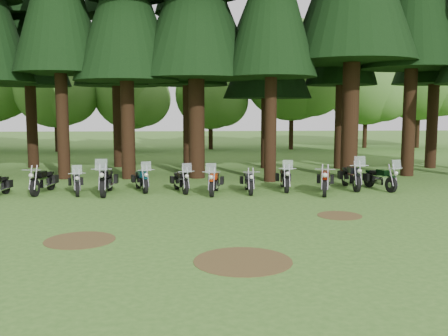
{
  "coord_description": "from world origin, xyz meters",
  "views": [
    {
      "loc": [
        -0.06,
        -14.65,
        3.36
      ],
      "look_at": [
        1.12,
        5.0,
        1.0
      ],
      "focal_mm": 40.0,
      "sensor_mm": 36.0,
      "label": 1
    }
  ],
  "objects": [
    {
      "name": "motorcycle_4",
      "position": [
        -2.21,
        5.65,
        0.44
      ],
      "size": [
        0.86,
        2.05,
        1.31
      ],
      "rotation": [
        0.0,
        0.0,
        0.3
      ],
      "color": "black",
      "rests_on": "ground"
    },
    {
      "name": "motorcycle_10",
      "position": [
        6.5,
        5.65,
        0.5
      ],
      "size": [
        0.44,
        2.36,
        1.49
      ],
      "rotation": [
        0.0,
        0.0,
        -0.02
      ],
      "color": "black",
      "rests_on": "ground"
    },
    {
      "name": "decid_2",
      "position": [
        -10.43,
        24.78,
        4.95
      ],
      "size": [
        6.72,
        6.53,
        8.4
      ],
      "color": "black",
      "rests_on": "ground"
    },
    {
      "name": "decid_6",
      "position": [
        14.85,
        27.01,
        5.2
      ],
      "size": [
        7.06,
        6.86,
        8.82
      ],
      "color": "black",
      "rests_on": "ground"
    },
    {
      "name": "motorcycle_9",
      "position": [
        5.11,
        4.59,
        0.48
      ],
      "size": [
        0.76,
        2.25,
        0.94
      ],
      "rotation": [
        0.0,
        0.0,
        -0.27
      ],
      "color": "black",
      "rests_on": "ground"
    },
    {
      "name": "motorcycle_2",
      "position": [
        -4.7,
        5.07,
        0.42
      ],
      "size": [
        0.77,
        1.97,
        1.25
      ],
      "rotation": [
        0.0,
        0.0,
        0.27
      ],
      "color": "black",
      "rests_on": "ground"
    },
    {
      "name": "dirt_patch_1",
      "position": [
        4.5,
        0.5,
        0.01
      ],
      "size": [
        1.4,
        1.4,
        0.01
      ],
      "primitive_type": "cylinder",
      "color": "#4C3D1E",
      "rests_on": "ground"
    },
    {
      "name": "decid_4",
      "position": [
        1.58,
        26.32,
        4.37
      ],
      "size": [
        5.93,
        5.76,
        7.41
      ],
      "color": "black",
      "rests_on": "ground"
    },
    {
      "name": "decid_3",
      "position": [
        -4.71,
        25.13,
        4.51
      ],
      "size": [
        6.12,
        5.95,
        7.65
      ],
      "color": "black",
      "rests_on": "ground"
    },
    {
      "name": "decid_7",
      "position": [
        19.46,
        26.83,
        6.22
      ],
      "size": [
        8.44,
        8.2,
        10.55
      ],
      "color": "black",
      "rests_on": "ground"
    },
    {
      "name": "motorcycle_6",
      "position": [
        0.72,
        4.77,
        0.45
      ],
      "size": [
        0.61,
        2.12,
        1.33
      ],
      "rotation": [
        0.0,
        0.0,
        -0.16
      ],
      "color": "black",
      "rests_on": "ground"
    },
    {
      "name": "decid_5",
      "position": [
        8.29,
        25.71,
        6.23
      ],
      "size": [
        8.45,
        8.21,
        10.56
      ],
      "color": "black",
      "rests_on": "ground"
    },
    {
      "name": "motorcycle_8",
      "position": [
        3.66,
        5.51,
        0.45
      ],
      "size": [
        0.46,
        2.16,
        1.36
      ],
      "rotation": [
        0.0,
        0.0,
        -0.07
      ],
      "color": "black",
      "rests_on": "ground"
    },
    {
      "name": "motorcycle_5",
      "position": [
        -0.6,
        5.33,
        0.42
      ],
      "size": [
        0.79,
        1.99,
        1.27
      ],
      "rotation": [
        0.0,
        0.0,
        0.28
      ],
      "color": "black",
      "rests_on": "ground"
    },
    {
      "name": "motorcycle_3",
      "position": [
        -3.51,
        4.96,
        0.51
      ],
      "size": [
        0.45,
        2.4,
        1.51
      ],
      "rotation": [
        0.0,
        0.0,
        0.02
      ],
      "color": "black",
      "rests_on": "ground"
    },
    {
      "name": "ground",
      "position": [
        0.0,
        0.0,
        0.0
      ],
      "size": [
        120.0,
        120.0,
        0.0
      ],
      "primitive_type": "plane",
      "color": "#3A6A23",
      "rests_on": "ground"
    },
    {
      "name": "pine_back_4",
      "position": [
        4.04,
        13.25,
        8.25
      ],
      "size": [
        4.94,
        4.94,
        13.78
      ],
      "color": "black",
      "rests_on": "ground"
    },
    {
      "name": "dirt_patch_2",
      "position": [
        1.0,
        -4.0,
        0.01
      ],
      "size": [
        2.2,
        2.2,
        0.01
      ],
      "primitive_type": "cylinder",
      "color": "#4C3D1E",
      "rests_on": "ground"
    },
    {
      "name": "motorcycle_1",
      "position": [
        -6.07,
        5.34,
        0.46
      ],
      "size": [
        0.41,
        2.21,
        0.9
      ],
      "rotation": [
        0.0,
        0.0,
        -0.11
      ],
      "color": "black",
      "rests_on": "ground"
    },
    {
      "name": "dirt_patch_0",
      "position": [
        -3.0,
        -2.0,
        0.01
      ],
      "size": [
        1.8,
        1.8,
        0.01
      ],
      "primitive_type": "cylinder",
      "color": "#4C3D1E",
      "rests_on": "ground"
    },
    {
      "name": "motorcycle_11",
      "position": [
        7.63,
        5.36,
        0.45
      ],
      "size": [
        0.83,
        2.13,
        1.35
      ],
      "rotation": [
        0.0,
        0.0,
        0.27
      ],
      "color": "black",
      "rests_on": "ground"
    },
    {
      "name": "motorcycle_7",
      "position": [
        2.11,
        5.0,
        0.41
      ],
      "size": [
        0.27,
        1.98,
        0.81
      ],
      "rotation": [
        0.0,
        0.0,
        0.0
      ],
      "color": "black",
      "rests_on": "ground"
    }
  ]
}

